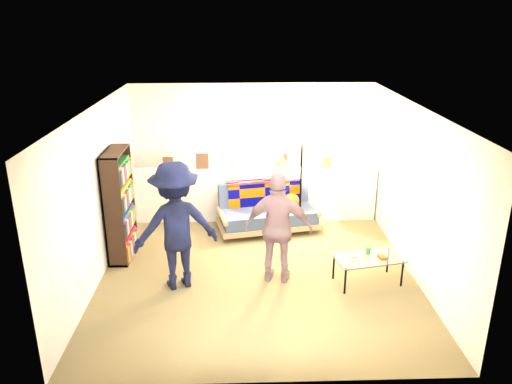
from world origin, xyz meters
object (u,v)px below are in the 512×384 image
at_px(bookshelf, 120,208).
at_px(person_right, 278,228).
at_px(person_left, 176,226).
at_px(futon_sofa, 268,211).
at_px(floor_lamp, 301,165).
at_px(coffee_table, 369,259).

bearing_deg(bookshelf, person_right, -19.88).
relative_size(person_left, person_right, 1.12).
bearing_deg(futon_sofa, person_left, -126.17).
height_order(floor_lamp, person_left, person_left).
bearing_deg(futon_sofa, floor_lamp, 8.59).
xyz_separation_m(futon_sofa, floor_lamp, (0.56, 0.09, 0.81)).
xyz_separation_m(floor_lamp, person_right, (-0.53, -1.86, -0.35)).
height_order(coffee_table, person_left, person_left).
height_order(coffee_table, floor_lamp, floor_lamp).
xyz_separation_m(bookshelf, person_right, (2.36, -0.85, 0.01)).
distance_m(bookshelf, person_left, 1.35).
xyz_separation_m(person_left, person_right, (1.39, 0.08, -0.09)).
distance_m(floor_lamp, person_right, 1.96).
height_order(futon_sofa, floor_lamp, floor_lamp).
bearing_deg(futon_sofa, bookshelf, -158.52).
bearing_deg(coffee_table, floor_lamp, 110.45).
relative_size(coffee_table, person_right, 0.64).
distance_m(coffee_table, person_left, 2.71).
bearing_deg(person_right, person_left, 14.75).
bearing_deg(bookshelf, futon_sofa, 21.48).
height_order(futon_sofa, bookshelf, bookshelf).
bearing_deg(futon_sofa, person_right, -88.74).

